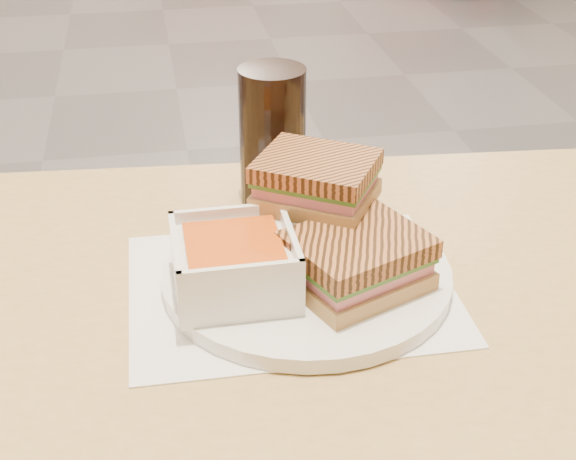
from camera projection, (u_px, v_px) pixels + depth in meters
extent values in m
cube|color=tan|center=(129.00, 339.00, 0.79)|extent=(1.25, 0.79, 0.03)
cylinder|color=tan|center=(520.00, 389.00, 1.28)|extent=(0.06, 0.06, 0.72)
cube|color=white|center=(291.00, 288.00, 0.83)|extent=(0.33, 0.26, 0.00)
cylinder|color=white|center=(306.00, 274.00, 0.84)|extent=(0.30, 0.30, 0.02)
cube|color=white|center=(235.00, 268.00, 0.79)|extent=(0.12, 0.12, 0.05)
cube|color=#D34C05|center=(234.00, 245.00, 0.78)|extent=(0.09, 0.09, 0.01)
cube|color=white|center=(291.00, 236.00, 0.79)|extent=(0.01, 0.12, 0.01)
cube|color=white|center=(175.00, 247.00, 0.77)|extent=(0.01, 0.12, 0.01)
cube|color=white|center=(226.00, 213.00, 0.82)|extent=(0.12, 0.01, 0.01)
cube|color=white|center=(241.00, 272.00, 0.73)|extent=(0.12, 0.01, 0.01)
cube|color=tan|center=(356.00, 277.00, 0.81)|extent=(0.16, 0.15, 0.02)
cube|color=#D3767D|center=(357.00, 264.00, 0.80)|extent=(0.15, 0.13, 0.01)
cube|color=#386B23|center=(357.00, 256.00, 0.79)|extent=(0.15, 0.14, 0.01)
cube|color=#A45D2E|center=(358.00, 245.00, 0.79)|extent=(0.16, 0.15, 0.02)
cube|color=tan|center=(316.00, 196.00, 0.85)|extent=(0.15, 0.14, 0.02)
cube|color=#D3767D|center=(316.00, 183.00, 0.84)|extent=(0.14, 0.13, 0.01)
cube|color=#386B23|center=(316.00, 176.00, 0.84)|extent=(0.14, 0.14, 0.01)
cube|color=#A45D2E|center=(317.00, 166.00, 0.83)|extent=(0.15, 0.14, 0.02)
cylinder|color=black|center=(273.00, 137.00, 0.96)|extent=(0.08, 0.08, 0.17)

